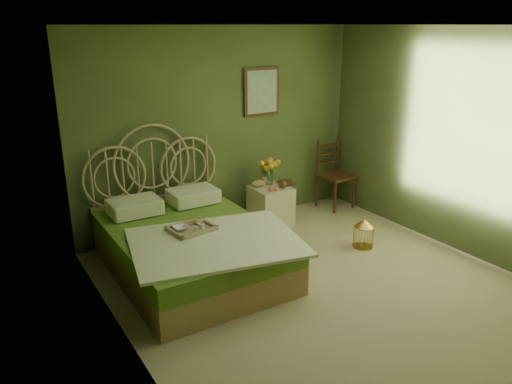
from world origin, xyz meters
TOP-DOWN VIEW (x-y plane):
  - floor at (0.00, 0.00)m, footprint 4.50×4.50m
  - ceiling at (0.00, 0.00)m, footprint 4.50×4.50m
  - wall_back at (0.00, 2.25)m, footprint 4.00×0.00m
  - wall_left at (-2.00, 0.00)m, footprint 0.00×4.50m
  - wall_right at (2.00, 0.00)m, footprint 0.00×4.50m
  - wall_art at (0.60, 2.22)m, footprint 0.54×0.04m
  - bed at (-1.00, 1.16)m, footprint 1.88×2.37m
  - nightstand at (0.51, 1.84)m, footprint 0.49×0.49m
  - chair at (1.70, 1.98)m, footprint 0.48×0.48m
  - birdcage at (1.07, 0.62)m, footprint 0.24×0.24m
  - book_lower at (0.68, 1.85)m, footprint 0.19×0.25m
  - book_upper at (0.68, 1.85)m, footprint 0.23×0.27m
  - cereal_bowl at (-1.14, 1.05)m, footprint 0.16×0.16m
  - coffee_cup at (-0.96, 0.94)m, footprint 0.10×0.10m

SIDE VIEW (x-z plane):
  - floor at x=0.00m, z-range 0.00..0.00m
  - birdcage at x=1.07m, z-range 0.00..0.36m
  - bed at x=-1.00m, z-range -0.41..1.06m
  - nightstand at x=0.51m, z-range -0.13..0.83m
  - book_lower at x=0.68m, z-range 0.53..0.56m
  - book_upper at x=0.68m, z-range 0.56..0.57m
  - chair at x=1.70m, z-range 0.06..1.07m
  - cereal_bowl at x=-1.14m, z-range 0.57..0.60m
  - coffee_cup at x=-0.96m, z-range 0.57..0.64m
  - wall_back at x=0.00m, z-range -0.70..3.30m
  - wall_left at x=-2.00m, z-range -0.95..3.55m
  - wall_right at x=2.00m, z-range -0.95..3.55m
  - wall_art at x=0.60m, z-range 1.43..2.07m
  - ceiling at x=0.00m, z-range 2.60..2.60m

